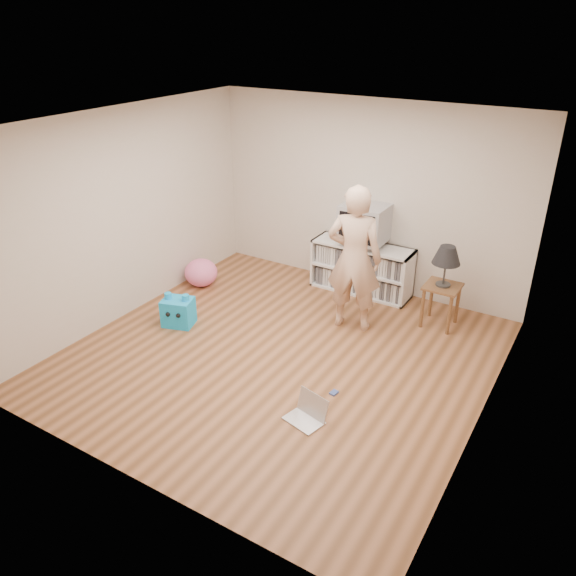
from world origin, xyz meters
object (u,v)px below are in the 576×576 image
Objects in this scene: media_unit at (362,268)px; dvd_deck at (363,242)px; crt_tv at (365,223)px; side_table at (441,295)px; person at (354,259)px; laptop at (308,413)px; plush_pink at (201,273)px; table_lamp at (447,256)px; plush_blue at (178,312)px.

dvd_deck is (0.00, -0.02, 0.39)m from media_unit.
side_table is at bearing -16.46° from crt_tv.
side_table is 0.30× the size of person.
laptop is at bearing 90.31° from person.
person reaches higher than laptop.
plush_pink is at bearing -152.93° from media_unit.
media_unit is 0.77× the size of person.
plush_blue is (-2.80, -1.70, -0.76)m from table_lamp.
laptop is (0.74, -2.82, -0.95)m from crt_tv.
plush_blue reaches higher than plush_pink.
side_table is at bearing 92.43° from laptop.
person is at bearing -72.32° from crt_tv.
crt_tv is 1.02m from person.
crt_tv is at bearing 26.64° from plush_pink.
side_table is 1.31× the size of laptop.
dvd_deck is at bearing 26.72° from plush_pink.
plush_pink is (-2.04, -1.03, -0.54)m from dvd_deck.
media_unit is at bearing 118.59° from laptop.
plush_blue is at bearing 17.75° from person.
crt_tv is 1.36× the size of plush_blue.
media_unit is 2.61m from plush_blue.
side_table is at bearing 0.00° from table_lamp.
media_unit is 3.11× the size of dvd_deck.
table_lamp reaches higher than media_unit.
table_lamp is at bearing -16.46° from crt_tv.
media_unit is 2.30m from plush_pink.
person is 3.91× the size of plush_pink.
laptop is 2.42m from plush_blue.
person reaches higher than crt_tv.
media_unit is 2.55× the size of side_table.
media_unit is 0.67m from crt_tv.
crt_tv is 1.43× the size of laptop.
table_lamp is (-0.00, 0.00, 0.53)m from side_table.
media_unit reaches higher than laptop.
crt_tv reaches higher than table_lamp.
crt_tv is at bearing -85.14° from person.
crt_tv is at bearing 35.06° from plush_blue.
crt_tv is 2.72m from plush_blue.
crt_tv is at bearing 163.54° from table_lamp.
plush_pink is at bearing 161.15° from laptop.
person is at bearing 12.71° from plush_blue.
laptop is 3.31m from plush_pink.
laptop is at bearing -75.29° from crt_tv.
person is (0.31, -0.96, -0.11)m from crt_tv.
crt_tv reaches higher than plush_pink.
laptop is at bearing -75.39° from media_unit.
table_lamp reaches higher than plush_blue.
dvd_deck is 2.35m from plush_pink.
laptop is (0.74, -2.82, -0.67)m from dvd_deck.
table_lamp is (1.24, -0.37, -0.08)m from crt_tv.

